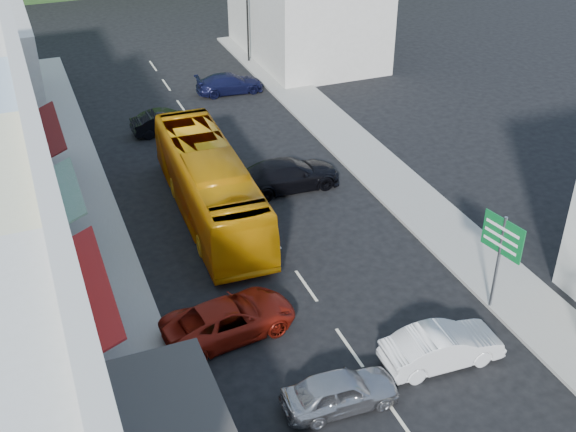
% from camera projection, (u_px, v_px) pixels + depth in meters
% --- Properties ---
extents(ground, '(120.00, 120.00, 0.00)m').
position_uv_depth(ground, '(349.00, 347.00, 26.23)').
color(ground, black).
rests_on(ground, ground).
extents(sidewalk_left, '(3.00, 52.00, 0.15)m').
position_uv_depth(sidewalk_left, '(96.00, 246.00, 31.73)').
color(sidewalk_left, gray).
rests_on(sidewalk_left, ground).
extents(sidewalk_right, '(3.00, 52.00, 0.15)m').
position_uv_depth(sidewalk_right, '(396.00, 185.00, 36.48)').
color(sidewalk_right, gray).
rests_on(sidewalk_right, ground).
extents(distant_block_right, '(8.00, 12.00, 7.00)m').
position_uv_depth(distant_block_right, '(306.00, 8.00, 51.63)').
color(distant_block_right, '#B7B2A8').
rests_on(distant_block_right, ground).
extents(bus, '(2.90, 11.68, 3.10)m').
position_uv_depth(bus, '(210.00, 186.00, 33.31)').
color(bus, orange).
rests_on(bus, ground).
extents(car_silver, '(4.47, 1.97, 1.40)m').
position_uv_depth(car_silver, '(340.00, 390.00, 23.45)').
color(car_silver, '#9F9EA3').
rests_on(car_silver, ground).
extents(car_white, '(4.47, 1.97, 1.40)m').
position_uv_depth(car_white, '(442.00, 347.00, 25.22)').
color(car_white, silver).
rests_on(car_white, ground).
extents(car_red, '(4.81, 2.48, 1.40)m').
position_uv_depth(car_red, '(229.00, 318.00, 26.54)').
color(car_red, maroon).
rests_on(car_red, ground).
extents(car_black_near, '(4.53, 1.92, 1.40)m').
position_uv_depth(car_black_near, '(288.00, 176.00, 36.00)').
color(car_black_near, black).
rests_on(car_black_near, ground).
extents(car_black_far, '(4.45, 1.93, 1.40)m').
position_uv_depth(car_black_far, '(166.00, 121.00, 41.67)').
color(car_black_far, black).
rests_on(car_black_far, ground).
extents(car_navy_far, '(4.59, 2.08, 1.40)m').
position_uv_depth(car_navy_far, '(230.00, 82.00, 46.87)').
color(car_navy_far, black).
rests_on(car_navy_far, ground).
extents(pedestrian_left, '(0.56, 0.69, 1.70)m').
position_uv_depth(pedestrian_left, '(170.00, 369.00, 23.85)').
color(pedestrian_left, black).
rests_on(pedestrian_left, sidewalk_left).
extents(direction_sign, '(0.94, 1.96, 4.18)m').
position_uv_depth(direction_sign, '(497.00, 264.00, 27.07)').
color(direction_sign, '#0A5F28').
rests_on(direction_sign, ground).
extents(traffic_signal, '(0.73, 1.18, 5.42)m').
position_uv_depth(traffic_signal, '(248.00, 25.00, 50.75)').
color(traffic_signal, black).
rests_on(traffic_signal, ground).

